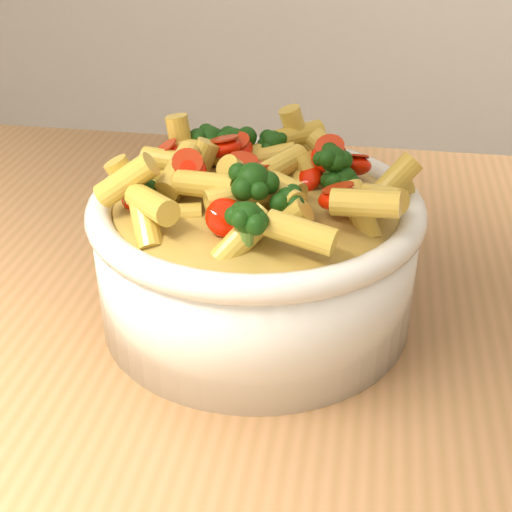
# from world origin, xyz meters

# --- Properties ---
(table) EXTENTS (1.20, 0.80, 0.90)m
(table) POSITION_xyz_m (0.00, 0.00, 0.80)
(table) COLOR #A97448
(table) RESTS_ON ground
(serving_bowl) EXTENTS (0.25, 0.25, 0.11)m
(serving_bowl) POSITION_xyz_m (-0.07, 0.03, 0.95)
(serving_bowl) COLOR white
(serving_bowl) RESTS_ON table
(pasta_salad) EXTENTS (0.19, 0.19, 0.04)m
(pasta_salad) POSITION_xyz_m (-0.07, 0.03, 1.02)
(pasta_salad) COLOR gold
(pasta_salad) RESTS_ON serving_bowl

